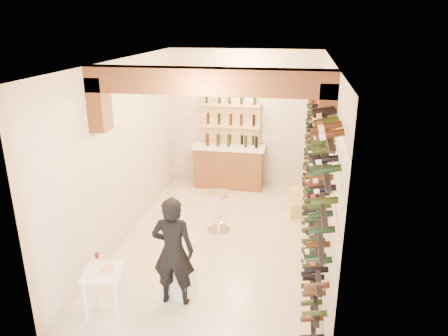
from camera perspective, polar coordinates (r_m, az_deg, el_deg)
name	(u,v)px	position (r m, az deg, el deg)	size (l,w,h in m)	color
ground	(221,240)	(7.85, -0.39, -9.71)	(6.00, 6.00, 0.00)	beige
room_shell	(218,123)	(6.79, -0.83, 6.03)	(3.52, 6.02, 3.21)	beige
wine_rack	(312,165)	(7.12, 11.79, 0.38)	(0.32, 5.70, 2.56)	black
back_counter	(229,165)	(10.07, 0.66, 0.36)	(1.70, 0.62, 1.29)	brown
back_shelving	(231,137)	(10.11, 0.89, 4.21)	(1.40, 0.31, 2.73)	#DEBB7D
tasting_table	(104,279)	(5.98, -15.87, -14.16)	(0.58, 0.58, 0.87)	white
white_stool	(182,282)	(6.40, -5.71, -15.11)	(0.33, 0.33, 0.41)	white
person	(173,251)	(5.97, -6.87, -11.09)	(0.59, 0.39, 1.61)	black
chrome_barstool	(219,209)	(7.99, -0.68, -5.49)	(0.41, 0.41, 0.79)	silver
crate_lower	(300,208)	(8.86, 10.16, -5.37)	(0.51, 0.36, 0.31)	#DBC078
crate_upper	(300,195)	(8.75, 10.27, -3.67)	(0.45, 0.31, 0.26)	#DBC078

